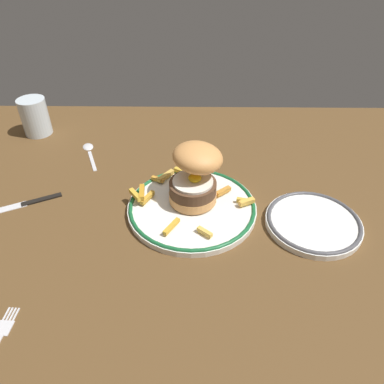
% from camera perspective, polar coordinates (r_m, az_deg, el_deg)
% --- Properties ---
extents(ground_plane, '(1.37, 0.90, 0.04)m').
position_cam_1_polar(ground_plane, '(0.77, -3.61, -2.57)').
color(ground_plane, brown).
extents(dinner_plate, '(0.26, 0.26, 0.02)m').
position_cam_1_polar(dinner_plate, '(0.73, 0.00, -2.33)').
color(dinner_plate, white).
rests_on(dinner_plate, ground_plane).
extents(burger, '(0.12, 0.12, 0.12)m').
position_cam_1_polar(burger, '(0.71, 0.54, 2.97)').
color(burger, tan).
rests_on(burger, dinner_plate).
extents(fries_pile, '(0.25, 0.22, 0.02)m').
position_cam_1_polar(fries_pile, '(0.74, -1.96, -0.26)').
color(fries_pile, gold).
rests_on(fries_pile, dinner_plate).
extents(water_glass, '(0.07, 0.07, 0.10)m').
position_cam_1_polar(water_glass, '(1.06, -23.11, 10.43)').
color(water_glass, silver).
rests_on(water_glass, ground_plane).
extents(side_plate, '(0.18, 0.18, 0.02)m').
position_cam_1_polar(side_plate, '(0.73, 18.30, -4.47)').
color(side_plate, white).
rests_on(side_plate, ground_plane).
extents(knife, '(0.17, 0.09, 0.01)m').
position_cam_1_polar(knife, '(0.82, -24.61, -1.61)').
color(knife, black).
rests_on(knife, ground_plane).
extents(spoon, '(0.06, 0.13, 0.01)m').
position_cam_1_polar(spoon, '(0.96, -15.74, 6.49)').
color(spoon, silver).
rests_on(spoon, ground_plane).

